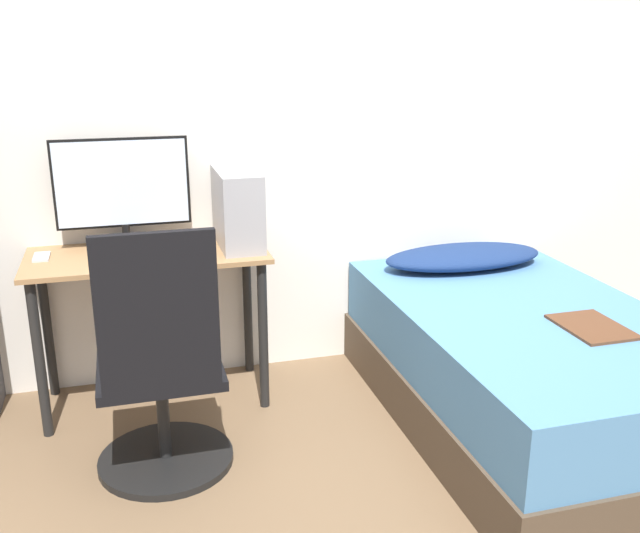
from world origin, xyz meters
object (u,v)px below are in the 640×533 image
(pc_tower, at_px, (238,208))
(office_chair, at_px, (162,385))
(keyboard, at_px, (137,258))
(monitor, at_px, (122,188))
(bed, at_px, (525,367))

(pc_tower, bearing_deg, office_chair, -122.98)
(office_chair, bearing_deg, keyboard, 94.96)
(office_chair, height_order, keyboard, office_chair)
(monitor, distance_m, keyboard, 0.36)
(monitor, relative_size, pc_tower, 1.45)
(pc_tower, bearing_deg, monitor, 167.31)
(office_chair, bearing_deg, monitor, 96.18)
(bed, relative_size, keyboard, 4.82)
(office_chair, relative_size, keyboard, 2.74)
(office_chair, distance_m, keyboard, 0.64)
(bed, distance_m, pc_tower, 1.49)
(bed, distance_m, monitor, 1.99)
(pc_tower, bearing_deg, bed, -30.39)
(office_chair, xyz_separation_m, pc_tower, (0.42, 0.65, 0.53))
(bed, relative_size, monitor, 3.00)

